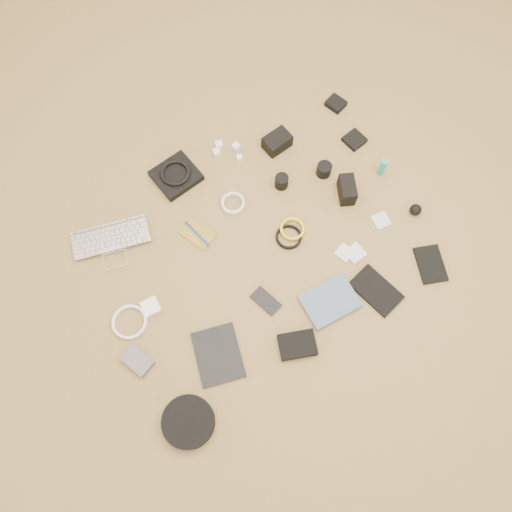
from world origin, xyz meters
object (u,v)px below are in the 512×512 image
laptop (113,248)px  paperback (340,319)px  tablet (218,355)px  dslr_camera (277,142)px  headphone_case (188,422)px  phone (266,301)px

laptop → paperback: 0.98m
laptop → tablet: laptop is taller
dslr_camera → tablet: (-0.69, -0.70, -0.03)m
dslr_camera → paperback: size_ratio=0.56×
laptop → headphone_case: headphone_case is taller
dslr_camera → laptop: bearing=178.3°
phone → headphone_case: 0.55m
tablet → dslr_camera: bearing=60.2°
laptop → headphone_case: 0.78m
laptop → tablet: size_ratio=1.47×
headphone_case → paperback: headphone_case is taller
headphone_case → paperback: (0.70, 0.04, -0.02)m
dslr_camera → headphone_case: 1.25m
laptop → phone: laptop is taller
tablet → paperback: size_ratio=1.03×
phone → laptop: bearing=112.8°
laptop → paperback: laptop is taller
phone → paperback: bearing=-61.6°
paperback → phone: bearing=47.6°
laptop → paperback: size_ratio=1.52×
headphone_case → dslr_camera: bearing=43.7°
phone → tablet: bearing=-178.3°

